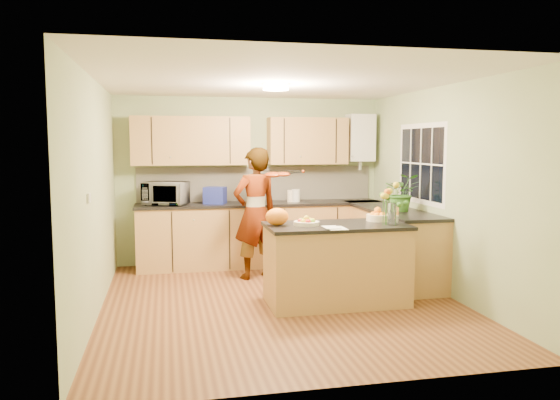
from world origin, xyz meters
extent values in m
plane|color=#5D311A|center=(0.00, 0.00, 0.00)|extent=(4.50, 4.50, 0.00)
cube|color=white|center=(0.00, 0.00, 2.50)|extent=(4.00, 4.50, 0.02)
cube|color=#92A475|center=(0.00, 2.25, 1.25)|extent=(4.00, 0.02, 2.50)
cube|color=#92A475|center=(0.00, -2.25, 1.25)|extent=(4.00, 0.02, 2.50)
cube|color=#92A475|center=(-2.00, 0.00, 1.25)|extent=(0.02, 4.50, 2.50)
cube|color=#92A475|center=(2.00, 0.00, 1.25)|extent=(0.02, 4.50, 2.50)
cube|color=#B08246|center=(0.10, 1.95, 0.45)|extent=(3.60, 0.60, 0.90)
cube|color=black|center=(0.10, 1.94, 0.92)|extent=(3.64, 0.62, 0.04)
cube|color=#B08246|center=(1.70, 0.85, 0.45)|extent=(0.60, 2.20, 0.90)
cube|color=black|center=(1.69, 0.85, 0.92)|extent=(0.62, 2.24, 0.04)
cube|color=beige|center=(0.10, 2.23, 1.20)|extent=(3.60, 0.02, 0.52)
cube|color=#B08246|center=(-0.90, 2.08, 1.85)|extent=(1.70, 0.34, 0.70)
cube|color=#B08246|center=(0.85, 2.08, 1.85)|extent=(1.20, 0.34, 0.70)
cube|color=white|center=(1.70, 2.09, 1.90)|extent=(0.40, 0.30, 0.72)
cylinder|color=#B3B3B8|center=(1.70, 2.09, 1.50)|extent=(0.06, 0.06, 0.20)
cube|color=white|center=(1.99, 0.60, 1.55)|extent=(0.01, 1.30, 1.05)
cube|color=black|center=(1.99, 0.60, 1.55)|extent=(0.01, 1.18, 0.92)
cube|color=white|center=(-1.99, -0.60, 1.30)|extent=(0.02, 0.09, 0.09)
cylinder|color=#FFEABF|center=(0.00, 0.30, 2.46)|extent=(0.30, 0.30, 0.06)
cylinder|color=white|center=(0.00, 0.30, 2.49)|extent=(0.10, 0.10, 0.02)
cube|color=#B08246|center=(0.60, -0.17, 0.44)|extent=(1.55, 0.77, 0.87)
cube|color=black|center=(0.60, -0.17, 0.89)|extent=(1.59, 0.81, 0.04)
cylinder|color=#F9E6C7|center=(0.25, -0.17, 0.93)|extent=(0.29, 0.29, 0.04)
cylinder|color=#F9E6C7|center=(1.15, -0.02, 0.95)|extent=(0.26, 0.26, 0.08)
cylinder|color=silver|center=(1.20, -0.35, 1.03)|extent=(0.12, 0.12, 0.24)
ellipsoid|color=orange|center=(-0.07, -0.12, 1.01)|extent=(0.30, 0.27, 0.19)
cube|color=white|center=(0.50, -0.47, 0.91)|extent=(0.19, 0.27, 0.01)
imported|color=#EBB790|center=(-0.10, 1.18, 0.88)|extent=(0.75, 0.61, 1.76)
imported|color=white|center=(-1.28, 1.94, 1.10)|extent=(0.70, 0.59, 0.33)
cube|color=navy|center=(-0.57, 1.94, 1.06)|extent=(0.36, 0.32, 0.24)
cylinder|color=#B3B3B8|center=(0.07, 1.92, 1.06)|extent=(0.18, 0.18, 0.25)
sphere|color=black|center=(0.07, 1.92, 1.23)|extent=(0.09, 0.09, 0.09)
cylinder|color=#F9E6C7|center=(0.57, 1.98, 1.03)|extent=(0.14, 0.14, 0.17)
cylinder|color=white|center=(0.64, 1.94, 1.03)|extent=(0.13, 0.13, 0.19)
imported|color=#316822|center=(1.70, 0.52, 1.18)|extent=(0.54, 0.51, 0.49)
camera|label=1|loc=(-1.27, -5.98, 1.81)|focal=35.00mm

